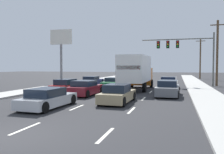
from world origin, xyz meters
TOP-DOWN VIEW (x-y plane):
  - ground_plane at (0.00, 25.00)m, footprint 140.00×140.00m
  - sidewalk_right at (8.33, 20.00)m, footprint 2.76×80.00m
  - sidewalk_left at (-8.33, 20.00)m, footprint 2.76×80.00m
  - lane_markings at (-0.00, 21.38)m, footprint 6.94×52.00m
  - car_navy at (-4.89, 22.01)m, footprint 1.96×4.32m
  - car_red at (-4.91, 14.73)m, footprint 1.90×4.28m
  - car_green at (-1.49, 20.29)m, footprint 2.09×4.39m
  - car_maroon at (-1.83, 12.12)m, footprint 2.11×4.27m
  - car_silver at (-1.69, 5.85)m, footprint 1.97×4.42m
  - box_truck at (1.70, 17.90)m, footprint 2.82×8.08m
  - car_tan at (1.94, 8.82)m, footprint 1.92×4.15m
  - car_blue at (4.94, 21.34)m, footprint 2.09×4.43m
  - car_gray at (5.15, 13.73)m, footprint 1.97×4.72m
  - traffic_signal_mast at (6.15, 24.90)m, footprint 9.05×0.69m
  - utility_pole_mid at (10.82, 25.87)m, footprint 1.80×0.28m
  - utility_pole_far at (10.36, 43.71)m, footprint 1.80×0.28m
  - roadside_billboard at (-11.37, 25.84)m, footprint 3.57×0.36m

SIDE VIEW (x-z plane):
  - ground_plane at x=0.00m, z-range 0.00..0.00m
  - lane_markings at x=0.00m, z-range 0.00..0.01m
  - sidewalk_right at x=8.33m, z-range 0.00..0.14m
  - sidewalk_left at x=-8.33m, z-range 0.00..0.14m
  - car_green at x=-1.49m, z-range -0.05..1.12m
  - car_silver at x=-1.69m, z-range -0.04..1.17m
  - car_navy at x=-4.89m, z-range -0.04..1.18m
  - car_red at x=-4.91m, z-range -0.05..1.19m
  - car_blue at x=4.94m, z-range -0.06..1.24m
  - car_tan at x=1.94m, z-range -0.06..1.24m
  - car_maroon at x=-1.83m, z-range -0.05..1.26m
  - car_gray at x=5.15m, z-range -0.05..1.28m
  - box_truck at x=1.70m, z-range 0.26..3.87m
  - utility_pole_far at x=10.36m, z-range 0.14..8.38m
  - utility_pole_mid at x=10.82m, z-range 0.14..8.56m
  - traffic_signal_mast at x=6.15m, z-range 1.63..8.41m
  - roadside_billboard at x=-11.37m, z-range 1.64..9.83m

